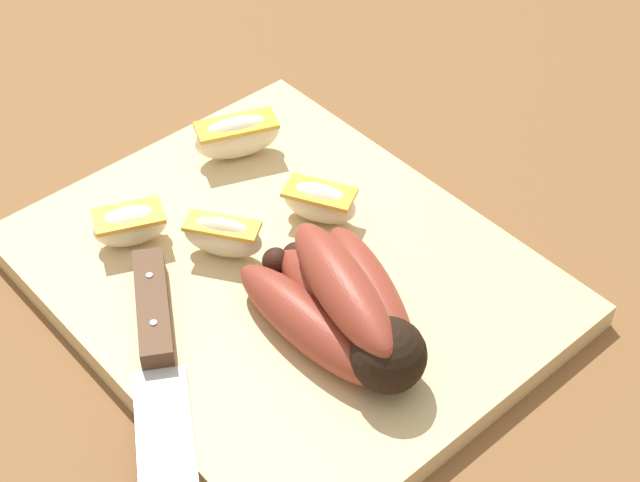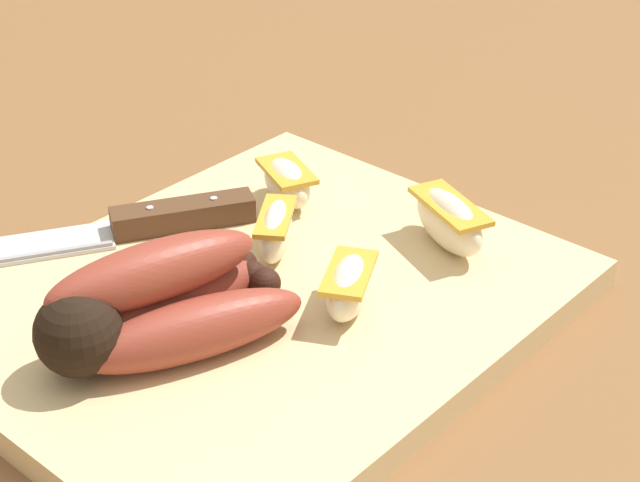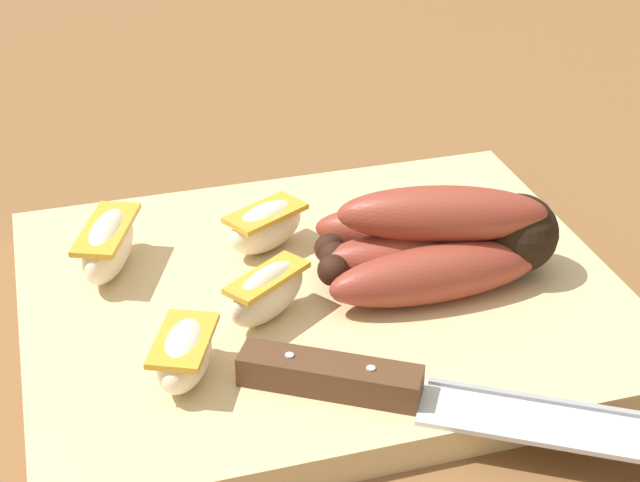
{
  "view_description": "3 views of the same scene",
  "coord_description": "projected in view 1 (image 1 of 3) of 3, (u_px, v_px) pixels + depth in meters",
  "views": [
    {
      "loc": [
        0.38,
        -0.3,
        0.54
      ],
      "look_at": [
        0.0,
        0.04,
        0.04
      ],
      "focal_mm": 55.04,
      "sensor_mm": 36.0,
      "label": 1
    },
    {
      "loc": [
        0.38,
        0.41,
        0.39
      ],
      "look_at": [
        -0.04,
        0.04,
        0.06
      ],
      "focal_mm": 59.28,
      "sensor_mm": 36.0,
      "label": 2
    },
    {
      "loc": [
        -0.16,
        -0.5,
        0.37
      ],
      "look_at": [
        -0.0,
        0.04,
        0.04
      ],
      "focal_mm": 56.35,
      "sensor_mm": 36.0,
      "label": 3
    }
  ],
  "objects": [
    {
      "name": "apple_wedge_extra",
      "position": [
        237.0,
        136.0,
        0.8
      ],
      "size": [
        0.05,
        0.08,
        0.04
      ],
      "color": "#F4E5C1",
      "rests_on": "cutting_board"
    },
    {
      "name": "apple_wedge_far",
      "position": [
        130.0,
        225.0,
        0.73
      ],
      "size": [
        0.05,
        0.06,
        0.03
      ],
      "color": "#F4E5C1",
      "rests_on": "cutting_board"
    },
    {
      "name": "ground_plane",
      "position": [
        282.0,
        301.0,
        0.73
      ],
      "size": [
        6.0,
        6.0,
        0.0
      ],
      "primitive_type": "plane",
      "color": "brown"
    },
    {
      "name": "cutting_board",
      "position": [
        286.0,
        277.0,
        0.73
      ],
      "size": [
        0.37,
        0.3,
        0.02
      ],
      "primitive_type": "cube",
      "color": "#DBBC84",
      "rests_on": "ground_plane"
    },
    {
      "name": "apple_wedge_middle",
      "position": [
        320.0,
        202.0,
        0.75
      ],
      "size": [
        0.06,
        0.05,
        0.03
      ],
      "color": "#F4E5C1",
      "rests_on": "cutting_board"
    },
    {
      "name": "chefs_knife",
      "position": [
        159.0,
        364.0,
        0.65
      ],
      "size": [
        0.26,
        0.17,
        0.02
      ],
      "color": "silver",
      "rests_on": "cutting_board"
    },
    {
      "name": "apple_wedge_near",
      "position": [
        223.0,
        236.0,
        0.72
      ],
      "size": [
        0.06,
        0.05,
        0.04
      ],
      "color": "#F4E5C1",
      "rests_on": "cutting_board"
    },
    {
      "name": "banana_bunch",
      "position": [
        346.0,
        309.0,
        0.66
      ],
      "size": [
        0.16,
        0.11,
        0.07
      ],
      "color": "black",
      "rests_on": "cutting_board"
    }
  ]
}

